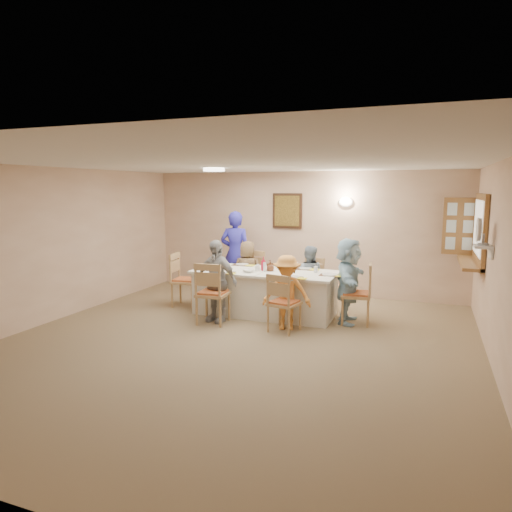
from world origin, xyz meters
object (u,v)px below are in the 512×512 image
at_px(serving_hatch, 480,230).
at_px(diner_front_right, 287,292).
at_px(diner_back_left, 247,272).
at_px(chair_right_end, 356,293).
at_px(caregiver, 235,253).
at_px(desk_fan, 481,235).
at_px(diner_front_left, 216,281).
at_px(diner_right_end, 348,281).
at_px(chair_back_right, 310,282).
at_px(chair_front_left, 213,292).
at_px(condiment_ketchup, 263,264).
at_px(chair_left_end, 186,280).
at_px(chair_front_right, 284,302).
at_px(chair_back_left, 250,276).
at_px(diner_back_right, 309,277).
at_px(dining_table, 265,293).

distance_m(serving_hatch, diner_front_right, 3.22).
xyz_separation_m(diner_back_left, diner_front_right, (1.20, -1.36, -0.01)).
xyz_separation_m(chair_right_end, caregiver, (-2.60, 1.15, 0.36)).
height_order(desk_fan, diner_front_left, desk_fan).
xyz_separation_m(diner_right_end, caregiver, (-2.47, 1.15, 0.17)).
relative_size(desk_fan, diner_front_right, 0.26).
xyz_separation_m(serving_hatch, diner_right_end, (-1.92, -0.74, -0.81)).
bearing_deg(chair_back_right, chair_front_left, -117.76).
bearing_deg(chair_front_left, condiment_ketchup, -128.40).
relative_size(chair_left_end, diner_front_right, 0.86).
bearing_deg(chair_front_right, diner_front_right, -78.11).
height_order(chair_back_left, chair_front_right, chair_back_left).
xyz_separation_m(chair_back_right, diner_back_right, (-0.00, -0.12, 0.12)).
relative_size(chair_back_left, condiment_ketchup, 4.08).
relative_size(chair_front_right, chair_left_end, 0.92).
height_order(diner_back_right, diner_front_left, diner_front_left).
height_order(dining_table, chair_back_left, chair_back_left).
xyz_separation_m(diner_front_left, diner_right_end, (2.02, 0.68, 0.02)).
bearing_deg(chair_back_left, dining_table, -43.64).
height_order(desk_fan, diner_back_right, desk_fan).
relative_size(chair_back_left, chair_left_end, 0.97).
height_order(dining_table, diner_right_end, diner_right_end).
xyz_separation_m(caregiver, condiment_ketchup, (1.01, -1.12, 0.02)).
bearing_deg(chair_left_end, caregiver, -30.89).
height_order(desk_fan, condiment_ketchup, desk_fan).
xyz_separation_m(chair_front_right, diner_back_right, (0.00, 1.48, 0.12)).
distance_m(chair_back_left, diner_back_left, 0.16).
relative_size(desk_fan, chair_front_right, 0.33).
bearing_deg(diner_front_right, dining_table, 121.12).
xyz_separation_m(serving_hatch, caregiver, (-4.39, 0.41, -0.64)).
height_order(serving_hatch, diner_right_end, serving_hatch).
xyz_separation_m(diner_front_left, diner_front_right, (1.20, 0.00, -0.09)).
bearing_deg(condiment_ketchup, diner_front_left, -128.54).
height_order(chair_back_right, chair_front_left, chair_front_left).
height_order(serving_hatch, diner_front_left, serving_hatch).
xyz_separation_m(serving_hatch, diner_back_left, (-3.94, -0.06, -0.91)).
bearing_deg(desk_fan, diner_front_left, -178.98).
distance_m(chair_back_right, chair_right_end, 1.24).
bearing_deg(diner_back_right, chair_left_end, 18.43).
bearing_deg(caregiver, chair_back_left, 134.07).
relative_size(desk_fan, diner_front_left, 0.22).
bearing_deg(serving_hatch, condiment_ketchup, -168.10).
xyz_separation_m(chair_right_end, diner_right_end, (-0.13, 0.00, 0.20)).
relative_size(chair_back_left, chair_front_right, 1.06).
height_order(dining_table, diner_back_right, diner_back_right).
xyz_separation_m(diner_back_right, diner_front_right, (0.00, -1.36, 0.01)).
distance_m(chair_back_right, chair_front_left, 2.00).
distance_m(chair_front_right, diner_front_left, 1.23).
height_order(diner_back_left, condiment_ketchup, diner_back_left).
bearing_deg(caregiver, chair_front_left, 94.94).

